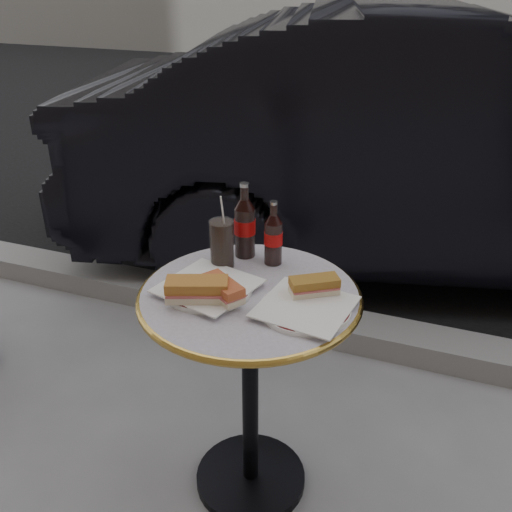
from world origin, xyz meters
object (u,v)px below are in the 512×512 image
(bistro_table, at_px, (250,395))
(plate_left, at_px, (208,288))
(plate_right, at_px, (305,309))
(cola_bottle_right, at_px, (273,233))
(parked_car, at_px, (463,143))
(cola_bottle_left, at_px, (245,220))
(cola_glass, at_px, (222,244))

(bistro_table, distance_m, plate_left, 0.39)
(plate_left, distance_m, plate_right, 0.28)
(bistro_table, relative_size, cola_bottle_right, 3.66)
(plate_right, relative_size, parked_car, 0.06)
(bistro_table, bearing_deg, plate_right, -13.25)
(plate_left, relative_size, cola_bottle_left, 1.04)
(plate_right, bearing_deg, cola_glass, 153.25)
(plate_left, relative_size, plate_right, 1.03)
(cola_glass, bearing_deg, plate_right, -26.75)
(cola_bottle_left, xyz_separation_m, cola_bottle_right, (0.10, -0.02, -0.02))
(plate_right, xyz_separation_m, cola_bottle_right, (-0.17, 0.23, 0.09))
(cola_bottle_right, height_order, parked_car, parked_car)
(cola_glass, height_order, parked_car, parked_car)
(plate_left, height_order, cola_bottle_right, cola_bottle_right)
(plate_left, xyz_separation_m, cola_bottle_left, (0.02, 0.24, 0.11))
(plate_right, height_order, parked_car, parked_car)
(bistro_table, height_order, plate_left, plate_left)
(plate_left, height_order, plate_right, same)
(plate_right, xyz_separation_m, parked_car, (0.31, 1.97, -0.06))
(bistro_table, distance_m, parked_car, 2.02)
(bistro_table, bearing_deg, parked_car, 76.15)
(cola_glass, relative_size, parked_car, 0.04)
(plate_right, distance_m, cola_bottle_right, 0.30)
(cola_bottle_right, bearing_deg, bistro_table, -91.14)
(plate_left, distance_m, cola_glass, 0.16)
(plate_right, distance_m, parked_car, 2.00)
(plate_left, distance_m, cola_bottle_right, 0.26)
(cola_bottle_right, distance_m, parked_car, 1.82)
(cola_glass, bearing_deg, plate_left, -82.25)
(bistro_table, bearing_deg, cola_glass, 139.42)
(plate_left, relative_size, cola_glass, 1.66)
(plate_left, distance_m, parked_car, 2.05)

